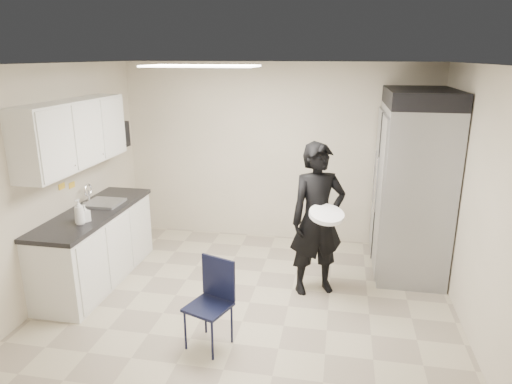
% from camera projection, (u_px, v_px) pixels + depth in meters
% --- Properties ---
extents(floor, '(4.50, 4.50, 0.00)m').
position_uv_depth(floor, '(250.00, 302.00, 5.15)').
color(floor, tan).
rests_on(floor, ground).
extents(ceiling, '(4.50, 4.50, 0.00)m').
position_uv_depth(ceiling, '(248.00, 64.00, 4.40)').
color(ceiling, silver).
rests_on(ceiling, back_wall).
extents(back_wall, '(4.50, 0.00, 4.50)m').
position_uv_depth(back_wall, '(276.00, 154.00, 6.66)').
color(back_wall, beige).
rests_on(back_wall, floor).
extents(left_wall, '(0.00, 4.00, 4.00)m').
position_uv_depth(left_wall, '(55.00, 182.00, 5.18)').
color(left_wall, beige).
rests_on(left_wall, floor).
extents(right_wall, '(0.00, 4.00, 4.00)m').
position_uv_depth(right_wall, '(478.00, 205.00, 4.38)').
color(right_wall, beige).
rests_on(right_wall, floor).
extents(ceiling_panel, '(1.20, 0.60, 0.02)m').
position_uv_depth(ceiling_panel, '(201.00, 66.00, 4.90)').
color(ceiling_panel, white).
rests_on(ceiling_panel, ceiling).
extents(lower_counter, '(0.60, 1.90, 0.86)m').
position_uv_depth(lower_counter, '(96.00, 247.00, 5.56)').
color(lower_counter, silver).
rests_on(lower_counter, floor).
extents(countertop, '(0.64, 1.95, 0.05)m').
position_uv_depth(countertop, '(92.00, 212.00, 5.43)').
color(countertop, black).
rests_on(countertop, lower_counter).
extents(sink, '(0.42, 0.40, 0.14)m').
position_uv_depth(sink, '(105.00, 207.00, 5.67)').
color(sink, gray).
rests_on(sink, countertop).
extents(faucet, '(0.02, 0.02, 0.24)m').
position_uv_depth(faucet, '(89.00, 195.00, 5.66)').
color(faucet, silver).
rests_on(faucet, countertop).
extents(upper_cabinets, '(0.35, 1.80, 0.75)m').
position_uv_depth(upper_cabinets, '(74.00, 134.00, 5.18)').
color(upper_cabinets, silver).
rests_on(upper_cabinets, left_wall).
extents(towel_dispenser, '(0.22, 0.30, 0.35)m').
position_uv_depth(towel_dispenser, '(118.00, 135.00, 6.34)').
color(towel_dispenser, black).
rests_on(towel_dispenser, left_wall).
extents(notice_sticker_left, '(0.00, 0.12, 0.07)m').
position_uv_depth(notice_sticker_left, '(62.00, 186.00, 5.29)').
color(notice_sticker_left, yellow).
rests_on(notice_sticker_left, left_wall).
extents(notice_sticker_right, '(0.00, 0.12, 0.07)m').
position_uv_depth(notice_sticker_right, '(72.00, 185.00, 5.49)').
color(notice_sticker_right, yellow).
rests_on(notice_sticker_right, left_wall).
extents(commercial_fridge, '(0.80, 1.35, 2.10)m').
position_uv_depth(commercial_fridge, '(412.00, 191.00, 5.73)').
color(commercial_fridge, gray).
rests_on(commercial_fridge, floor).
extents(fridge_compressor, '(0.80, 1.35, 0.20)m').
position_uv_depth(fridge_compressor, '(422.00, 98.00, 5.39)').
color(fridge_compressor, black).
rests_on(fridge_compressor, commercial_fridge).
extents(folding_chair, '(0.48, 0.48, 0.83)m').
position_uv_depth(folding_chair, '(208.00, 307.00, 4.27)').
color(folding_chair, black).
rests_on(folding_chair, floor).
extents(man_tuxedo, '(0.77, 0.67, 1.78)m').
position_uv_depth(man_tuxedo, '(317.00, 220.00, 5.18)').
color(man_tuxedo, black).
rests_on(man_tuxedo, floor).
extents(bucket_lid, '(0.50, 0.50, 0.05)m').
position_uv_depth(bucket_lid, '(326.00, 215.00, 4.91)').
color(bucket_lid, white).
rests_on(bucket_lid, man_tuxedo).
extents(soap_bottle_a, '(0.12, 0.12, 0.28)m').
position_uv_depth(soap_bottle_a, '(79.00, 212.00, 4.95)').
color(soap_bottle_a, silver).
rests_on(soap_bottle_a, countertop).
extents(soap_bottle_b, '(0.12, 0.12, 0.19)m').
position_uv_depth(soap_bottle_b, '(85.00, 213.00, 5.04)').
color(soap_bottle_b, silver).
rests_on(soap_bottle_b, countertop).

